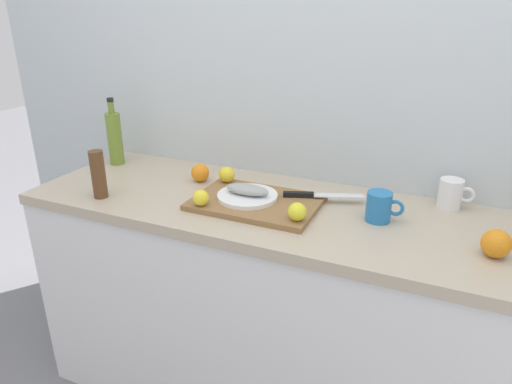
# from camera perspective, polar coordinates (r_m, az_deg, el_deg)

# --- Properties ---
(back_wall) EXTENTS (3.20, 0.05, 2.50)m
(back_wall) POSITION_cam_1_polar(r_m,az_deg,el_deg) (1.83, 8.64, 11.91)
(back_wall) COLOR silver
(back_wall) RESTS_ON ground_plane
(kitchen_counter) EXTENTS (2.00, 0.60, 0.90)m
(kitchen_counter) POSITION_cam_1_polar(r_m,az_deg,el_deg) (1.87, 4.35, -14.75)
(kitchen_counter) COLOR white
(kitchen_counter) RESTS_ON ground_plane
(cutting_board) EXTENTS (0.44, 0.30, 0.02)m
(cutting_board) POSITION_cam_1_polar(r_m,az_deg,el_deg) (1.66, -0.00, -1.28)
(cutting_board) COLOR olive
(cutting_board) RESTS_ON kitchen_counter
(white_plate) EXTENTS (0.22, 0.22, 0.01)m
(white_plate) POSITION_cam_1_polar(r_m,az_deg,el_deg) (1.66, -1.06, -0.50)
(white_plate) COLOR white
(white_plate) RESTS_ON cutting_board
(fish_fillet) EXTENTS (0.16, 0.07, 0.04)m
(fish_fillet) POSITION_cam_1_polar(r_m,az_deg,el_deg) (1.66, -1.07, 0.31)
(fish_fillet) COLOR #999E99
(fish_fillet) RESTS_ON white_plate
(chef_knife) EXTENTS (0.28, 0.13, 0.02)m
(chef_knife) POSITION_cam_1_polar(r_m,az_deg,el_deg) (1.68, 7.04, -0.36)
(chef_knife) COLOR silver
(chef_knife) RESTS_ON cutting_board
(lemon_0) EXTENTS (0.06, 0.06, 0.06)m
(lemon_0) POSITION_cam_1_polar(r_m,az_deg,el_deg) (1.50, 5.08, -2.43)
(lemon_0) COLOR yellow
(lemon_0) RESTS_ON cutting_board
(lemon_1) EXTENTS (0.06, 0.06, 0.06)m
(lemon_1) POSITION_cam_1_polar(r_m,az_deg,el_deg) (1.61, -6.80, -0.71)
(lemon_1) COLOR yellow
(lemon_1) RESTS_ON cutting_board
(lemon_2) EXTENTS (0.06, 0.06, 0.06)m
(lemon_2) POSITION_cam_1_polar(r_m,az_deg,el_deg) (1.81, -3.61, 2.16)
(lemon_2) COLOR yellow
(lemon_2) RESTS_ON cutting_board
(olive_oil_bottle) EXTENTS (0.06, 0.06, 0.29)m
(olive_oil_bottle) POSITION_cam_1_polar(r_m,az_deg,el_deg) (2.14, -16.99, 6.45)
(olive_oil_bottle) COLOR olive
(olive_oil_bottle) RESTS_ON kitchen_counter
(coffee_mug_0) EXTENTS (0.12, 0.08, 0.11)m
(coffee_mug_0) POSITION_cam_1_polar(r_m,az_deg,el_deg) (1.75, 22.86, -0.23)
(coffee_mug_0) COLOR white
(coffee_mug_0) RESTS_ON kitchen_counter
(coffee_mug_2) EXTENTS (0.12, 0.08, 0.10)m
(coffee_mug_2) POSITION_cam_1_polar(r_m,az_deg,el_deg) (1.58, 14.95, -1.76)
(coffee_mug_2) COLOR #2672B2
(coffee_mug_2) RESTS_ON kitchen_counter
(orange_0) EXTENTS (0.07, 0.07, 0.07)m
(orange_0) POSITION_cam_1_polar(r_m,az_deg,el_deg) (1.88, -6.88, 2.36)
(orange_0) COLOR orange
(orange_0) RESTS_ON kitchen_counter
(orange_1) EXTENTS (0.08, 0.08, 0.08)m
(orange_1) POSITION_cam_1_polar(r_m,az_deg,el_deg) (1.48, 27.44, -5.64)
(orange_1) COLOR orange
(orange_1) RESTS_ON kitchen_counter
(pepper_mill) EXTENTS (0.05, 0.05, 0.18)m
(pepper_mill) POSITION_cam_1_polar(r_m,az_deg,el_deg) (1.79, -18.82, 2.06)
(pepper_mill) COLOR brown
(pepper_mill) RESTS_ON kitchen_counter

